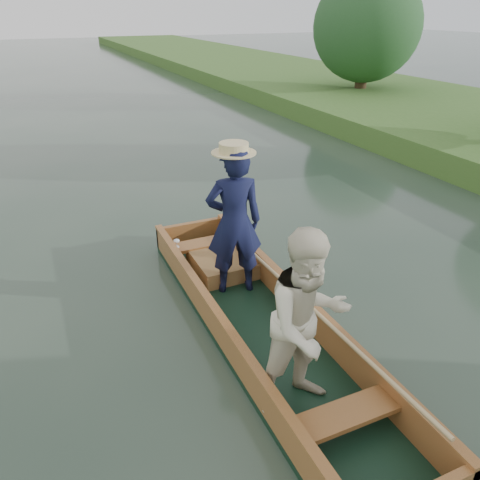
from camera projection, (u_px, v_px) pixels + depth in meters
name	position (u px, v px, depth m)	size (l,w,h in m)	color
ground	(261.00, 335.00, 5.40)	(120.00, 120.00, 0.00)	#283D30
trees_far	(113.00, 43.00, 12.03)	(23.18, 15.83, 4.68)	#47331E
punt	(265.00, 290.00, 5.00)	(1.14, 5.00, 2.00)	black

